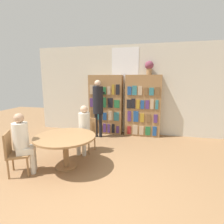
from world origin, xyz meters
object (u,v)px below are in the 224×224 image
bookshelf_right (143,106)px  flower_vase (149,67)px  chair_left_side (87,133)px  librarian_standing (98,102)px  bookshelf_left (106,105)px  seated_reader_right (23,139)px  seated_reader_left (84,126)px  chair_near_camera (14,151)px  reading_table (65,141)px

bookshelf_right → flower_vase: bearing=1.6°
chair_left_side → librarian_standing: 1.33m
bookshelf_left → seated_reader_right: (-0.87, -3.01, -0.30)m
bookshelf_right → chair_left_side: bearing=-128.9°
bookshelf_right → seated_reader_left: bearing=-126.5°
bookshelf_right → librarian_standing: 1.48m
bookshelf_right → seated_reader_right: bearing=-125.4°
bookshelf_right → chair_near_camera: bookshelf_right is taller
bookshelf_left → seated_reader_left: 1.85m
seated_reader_right → seated_reader_left: bearing=117.0°
chair_near_camera → chair_left_side: same height
seated_reader_left → chair_near_camera: bearing=60.1°
bookshelf_right → reading_table: bookshelf_right is taller
reading_table → seated_reader_right: (-0.70, -0.39, 0.11)m
reading_table → bookshelf_right: bearing=61.1°
chair_near_camera → seated_reader_right: 0.28m
flower_vase → chair_left_side: (-1.49, -1.65, -1.78)m
seated_reader_right → bookshelf_right: bearing=115.3°
bookshelf_right → chair_left_side: bookshelf_right is taller
librarian_standing → seated_reader_left: bearing=-88.4°
reading_table → seated_reader_left: bearing=83.3°
seated_reader_left → flower_vase: bearing=-122.9°
chair_near_camera → seated_reader_left: 1.60m
flower_vase → seated_reader_left: (-1.51, -1.83, -1.56)m
bookshelf_left → chair_near_camera: 3.30m
reading_table → chair_left_side: 0.98m
bookshelf_left → bookshelf_right: bearing=0.0°
bookshelf_right → seated_reader_right: size_ratio=1.63×
reading_table → seated_reader_right: size_ratio=1.03×
flower_vase → seated_reader_left: flower_vase is taller
bookshelf_right → flower_vase: flower_vase is taller
bookshelf_left → chair_left_side: bearing=-92.0°
flower_vase → seated_reader_left: bearing=-129.6°
bookshelf_right → seated_reader_right: 3.70m
chair_near_camera → chair_left_side: bearing=117.0°
chair_near_camera → bookshelf_left: bearing=132.4°
seated_reader_left → librarian_standing: (-0.04, 1.32, 0.45)m
flower_vase → seated_reader_left: 2.84m
chair_left_side → seated_reader_right: bearing=65.9°
chair_left_side → librarian_standing: size_ratio=0.47×
bookshelf_left → flower_vase: flower_vase is taller
librarian_standing → bookshelf_left: bearing=76.8°
chair_left_side → seated_reader_right: size_ratio=0.71×
bookshelf_left → seated_reader_right: bearing=-106.1°
bookshelf_right → librarian_standing: (-1.39, -0.50, 0.15)m
chair_near_camera → chair_left_side: (0.96, 1.45, 0.00)m
seated_reader_left → bookshelf_left: bearing=-85.8°
reading_table → chair_near_camera: (-0.85, -0.48, -0.11)m
chair_near_camera → seated_reader_left: (0.94, 1.27, 0.22)m
flower_vase → bookshelf_right: bearing=-178.4°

